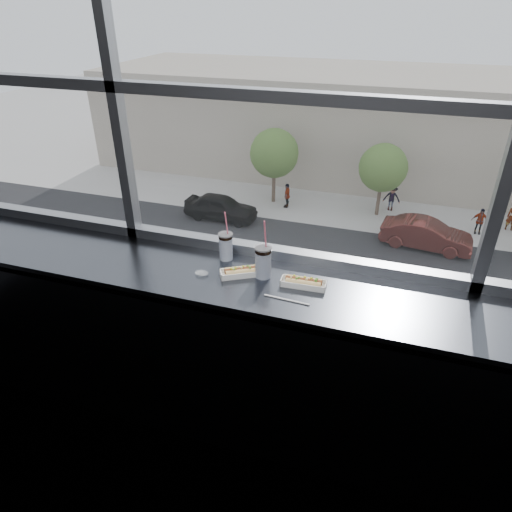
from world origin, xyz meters
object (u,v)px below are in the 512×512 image
(soda_cup_right, at_px, (263,260))
(car_near_a, at_px, (110,252))
(pedestrian_b, at_px, (392,195))
(loose_straw, at_px, (287,300))
(tree_center, at_px, (383,168))
(hotdog_tray_right, at_px, (304,282))
(car_near_b, at_px, (198,270))
(wrapper, at_px, (202,273))
(car_near_d, at_px, (500,321))
(soda_cup_left, at_px, (226,245))
(tree_left, at_px, (274,153))
(car_near_c, at_px, (327,291))
(hotdog_tray_left, at_px, (242,271))
(car_far_a, at_px, (221,203))
(pedestrian_c, at_px, (480,219))
(pedestrian_a, at_px, (287,193))
(car_far_b, at_px, (427,230))

(soda_cup_right, distance_m, car_near_a, 23.98)
(soda_cup_right, xyz_separation_m, pedestrian_b, (0.49, 29.30, -11.05))
(loose_straw, distance_m, tree_center, 29.71)
(loose_straw, bearing_deg, soda_cup_right, 138.75)
(hotdog_tray_right, relative_size, car_near_b, 0.04)
(wrapper, xyz_separation_m, tree_center, (-0.03, 28.31, -8.70))
(loose_straw, distance_m, car_near_d, 20.55)
(hotdog_tray_right, xyz_separation_m, soda_cup_left, (-0.49, 0.14, 0.07))
(car_near_d, xyz_separation_m, tree_left, (-13.69, 12.00, 2.59))
(loose_straw, xyz_separation_m, car_near_c, (-1.92, 16.40, -11.02))
(hotdog_tray_left, bearing_deg, loose_straw, -57.74)
(car_far_a, bearing_deg, pedestrian_b, -62.92)
(wrapper, xyz_separation_m, car_near_b, (-8.14, 16.31, -11.11))
(wrapper, bearing_deg, pedestrian_c, 76.90)
(loose_straw, xyz_separation_m, pedestrian_b, (0.31, 29.48, -10.96))
(pedestrian_a, bearing_deg, car_far_a, -48.75)
(car_near_a, height_order, tree_left, tree_left)
(soda_cup_left, relative_size, car_near_b, 0.05)
(car_near_b, relative_size, car_far_a, 0.83)
(car_near_d, bearing_deg, soda_cup_right, 166.65)
(pedestrian_a, bearing_deg, soda_cup_left, 13.11)
(loose_straw, distance_m, pedestrian_a, 30.58)
(soda_cup_right, relative_size, wrapper, 3.93)
(hotdog_tray_left, xyz_separation_m, car_near_d, (5.95, 16.25, -11.04))
(wrapper, distance_m, car_near_b, 21.35)
(pedestrian_c, xyz_separation_m, tree_center, (-6.40, 0.95, 2.34))
(wrapper, height_order, pedestrian_c, wrapper)
(loose_straw, relative_size, pedestrian_c, 0.11)
(loose_straw, xyz_separation_m, tree_center, (-0.53, 28.40, -8.69))
(car_near_b, relative_size, pedestrian_a, 2.64)
(pedestrian_b, bearing_deg, hotdog_tray_right, -90.52)
(soda_cup_right, relative_size, pedestrian_c, 0.17)
(hotdog_tray_left, distance_m, car_near_c, 19.71)
(hotdog_tray_left, xyz_separation_m, car_near_c, (-1.63, 16.25, -11.04))
(car_near_c, relative_size, car_near_b, 1.09)
(hotdog_tray_right, xyz_separation_m, pedestrian_c, (5.82, 27.31, -11.05))
(car_near_a, bearing_deg, hotdog_tray_right, -133.06)
(car_far_a, bearing_deg, car_near_a, 159.53)
(car_far_b, bearing_deg, car_far_a, 96.77)
(car_near_b, distance_m, pedestrian_b, 15.85)
(soda_cup_left, xyz_separation_m, car_near_c, (-1.49, 16.11, -11.11))
(car_near_d, bearing_deg, loose_straw, 167.41)
(wrapper, height_order, car_near_a, wrapper)
(hotdog_tray_right, bearing_deg, soda_cup_left, 160.94)
(soda_cup_right, height_order, loose_straw, soda_cup_right)
(car_far_a, bearing_deg, pedestrian_c, -77.36)
(car_near_d, bearing_deg, car_near_c, 96.45)
(car_far_a, bearing_deg, hotdog_tray_right, -154.20)
(hotdog_tray_right, height_order, pedestrian_a, hotdog_tray_right)
(car_far_b, bearing_deg, hotdog_tray_left, 179.91)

